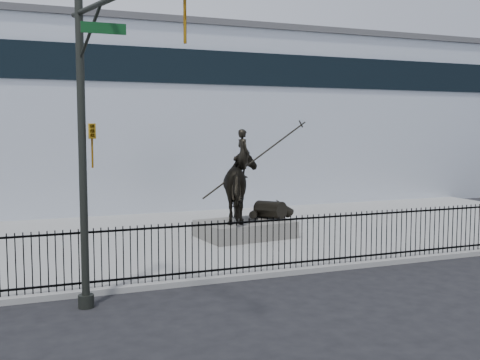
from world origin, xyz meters
name	(u,v)px	position (x,y,z in m)	size (l,w,h in m)	color
ground	(353,280)	(0.00, 0.00, 0.00)	(120.00, 120.00, 0.00)	black
plaza	(254,233)	(0.00, 7.00, 0.07)	(30.00, 12.00, 0.15)	gray
building	(169,122)	(0.00, 20.00, 4.50)	(44.00, 14.00, 9.00)	silver
picket_fence	(330,239)	(0.00, 1.25, 0.90)	(22.10, 0.10, 1.50)	black
statue_plinth	(245,229)	(-0.76, 5.95, 0.45)	(3.22, 2.21, 0.60)	#595651
equestrian_statue	(247,186)	(-0.70, 5.96, 2.02)	(4.10, 2.79, 3.49)	black
traffic_signal_left	(98,131)	(-6.75, -0.62, 4.03)	(1.52, 4.84, 7.00)	black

